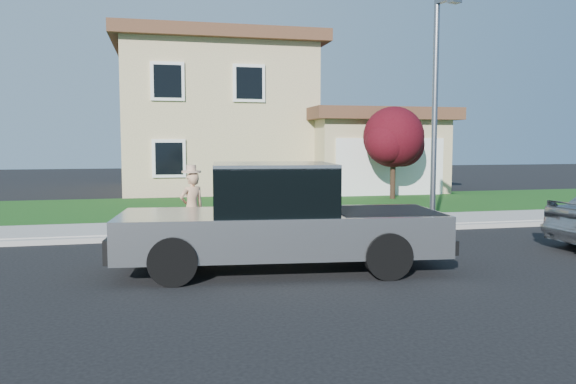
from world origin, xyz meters
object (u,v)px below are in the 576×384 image
object	(u,v)px
street_lamp	(437,103)
trash_bin	(317,197)
pickup_truck	(280,220)
woman	(192,206)
ornamental_tree	(394,140)

from	to	relation	value
street_lamp	trash_bin	bearing A→B (deg)	115.47
pickup_truck	trash_bin	world-z (taller)	pickup_truck
pickup_truck	woman	bearing A→B (deg)	120.59
ornamental_tree	street_lamp	size ratio (longest dim) A/B	0.63
trash_bin	woman	bearing A→B (deg)	-160.07
pickup_truck	ornamental_tree	xyz separation A→B (m)	(6.61, 10.30, 1.45)
pickup_truck	street_lamp	size ratio (longest dim) A/B	1.06
trash_bin	pickup_truck	bearing A→B (deg)	-124.34
trash_bin	street_lamp	size ratio (longest dim) A/B	0.22
ornamental_tree	street_lamp	distance (m)	8.12
street_lamp	pickup_truck	bearing A→B (deg)	-163.97
street_lamp	ornamental_tree	bearing A→B (deg)	58.34
woman	trash_bin	world-z (taller)	woman
woman	trash_bin	bearing A→B (deg)	-173.07
pickup_truck	ornamental_tree	distance (m)	12.32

